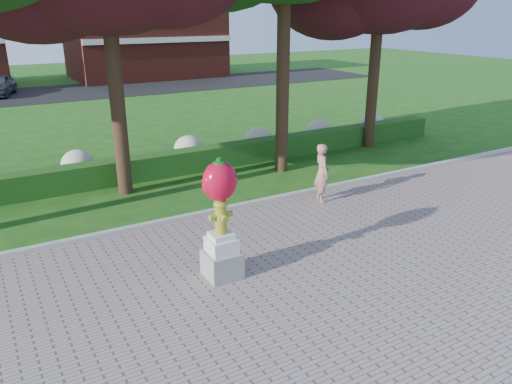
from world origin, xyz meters
TOP-DOWN VIEW (x-y plane):
  - ground at (0.00, 0.00)m, footprint 100.00×100.00m
  - walkway at (0.00, -4.00)m, footprint 40.00×14.00m
  - curb at (0.00, 3.00)m, footprint 40.00×0.18m
  - lawn_hedge at (0.00, 7.00)m, footprint 24.00×0.70m
  - hydrangea_row at (0.57, 8.00)m, footprint 20.10×1.10m
  - street at (0.00, 28.00)m, footprint 50.00×8.00m
  - building_right at (8.00, 34.00)m, footprint 12.00×8.00m
  - hydrant_sculpture at (-1.72, -0.30)m, footprint 0.77×0.72m
  - woman at (2.84, 2.27)m, footprint 0.57×0.73m

SIDE VIEW (x-z plane):
  - ground at x=0.00m, z-range 0.00..0.00m
  - street at x=0.00m, z-range 0.00..0.02m
  - walkway at x=0.00m, z-range 0.00..0.04m
  - curb at x=0.00m, z-range 0.00..0.15m
  - lawn_hedge at x=0.00m, z-range 0.00..0.80m
  - hydrangea_row at x=0.57m, z-range 0.06..1.04m
  - woman at x=2.84m, z-range 0.04..1.79m
  - hydrant_sculpture at x=-1.72m, z-range 0.12..2.75m
  - building_right at x=8.00m, z-range 0.00..6.40m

